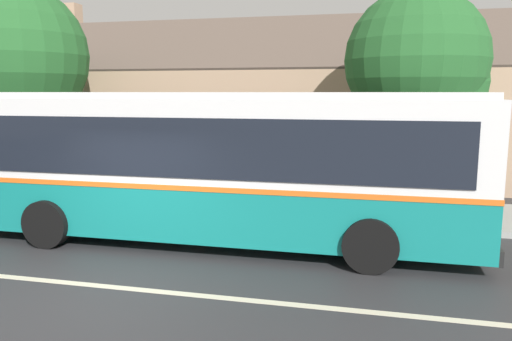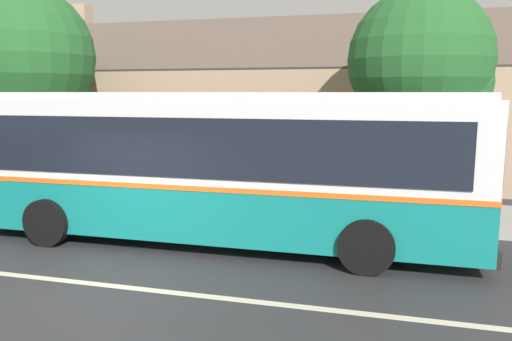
{
  "view_description": "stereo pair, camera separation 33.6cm",
  "coord_description": "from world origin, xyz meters",
  "px_view_note": "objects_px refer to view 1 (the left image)",
  "views": [
    {
      "loc": [
        4.3,
        -7.09,
        3.2
      ],
      "look_at": [
        1.7,
        3.95,
        1.4
      ],
      "focal_mm": 35.0,
      "sensor_mm": 36.0,
      "label": 1
    },
    {
      "loc": [
        4.62,
        -7.01,
        3.2
      ],
      "look_at": [
        1.7,
        3.95,
        1.4
      ],
      "focal_mm": 35.0,
      "sensor_mm": 36.0,
      "label": 2
    }
  ],
  "objects_px": {
    "transit_bus": "(207,162)",
    "bench_by_building": "(1,177)",
    "street_tree_primary": "(421,66)",
    "street_tree_secondary": "(13,56)"
  },
  "relations": [
    {
      "from": "transit_bus",
      "to": "bench_by_building",
      "type": "relative_size",
      "value": 7.2
    },
    {
      "from": "transit_bus",
      "to": "street_tree_primary",
      "type": "relative_size",
      "value": 1.92
    },
    {
      "from": "street_tree_primary",
      "to": "street_tree_secondary",
      "type": "relative_size",
      "value": 0.89
    },
    {
      "from": "transit_bus",
      "to": "street_tree_secondary",
      "type": "bearing_deg",
      "value": 153.79
    },
    {
      "from": "bench_by_building",
      "to": "street_tree_primary",
      "type": "relative_size",
      "value": 0.27
    },
    {
      "from": "transit_bus",
      "to": "street_tree_primary",
      "type": "distance_m",
      "value": 6.42
    },
    {
      "from": "bench_by_building",
      "to": "street_tree_secondary",
      "type": "relative_size",
      "value": 0.24
    },
    {
      "from": "street_tree_primary",
      "to": "street_tree_secondary",
      "type": "bearing_deg",
      "value": -178.99
    },
    {
      "from": "bench_by_building",
      "to": "street_tree_primary",
      "type": "distance_m",
      "value": 12.9
    },
    {
      "from": "street_tree_primary",
      "to": "transit_bus",
      "type": "bearing_deg",
      "value": -139.31
    }
  ]
}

